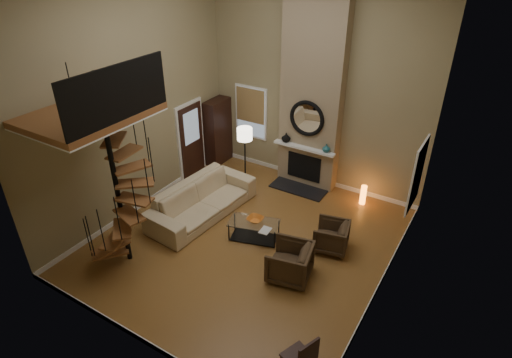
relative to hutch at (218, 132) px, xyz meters
The scene contains 32 objects.
ground 4.07m from the hutch, 45.25° to the right, with size 6.00×6.50×0.01m, color #A57135.
back_wall 3.35m from the hutch, ahead, with size 6.00×0.02×5.50m, color #958860.
front_wall 6.91m from the hutch, 65.30° to the right, with size 6.00×0.02×5.50m, color #958860.
left_wall 3.35m from the hutch, 94.32° to the right, with size 0.02×6.50×5.50m, color #958860.
right_wall 6.68m from the hutch, 25.91° to the right, with size 0.02×6.50×5.50m, color #958860.
baseboard_back 2.96m from the hutch, ahead, with size 6.00×0.02×0.12m, color white.
baseboard_front 6.72m from the hutch, 65.27° to the right, with size 6.00×0.02×0.12m, color white.
baseboard_left 2.96m from the hutch, 94.12° to the right, with size 0.02×6.50×0.12m, color white.
baseboard_right 6.49m from the hutch, 25.95° to the right, with size 0.02×6.50×0.12m, color white.
chimney_breast 3.33m from the hutch, ahead, with size 1.60×0.38×5.50m, color #8E795C.
hearth 2.95m from the hutch, ahead, with size 1.50×0.60×0.04m, color black.
firebox 2.82m from the hutch, ahead, with size 0.95×0.02×0.72m, color black.
mantel 2.79m from the hutch, ahead, with size 1.70×0.18×0.06m, color white.
mirror_frame 2.96m from the hutch, ahead, with size 0.94×0.94×0.10m, color black.
mirror_disc 2.96m from the hutch, ahead, with size 0.80×0.80×0.01m, color white.
vase_left 2.27m from the hutch, ahead, with size 0.24×0.24×0.25m, color black.
vase_right 3.40m from the hutch, ahead, with size 0.20×0.20×0.21m, color #1B545E.
window_back 1.19m from the hutch, 24.81° to the left, with size 1.02×0.06×1.52m.
window_right 5.86m from the hutch, ahead, with size 0.06×1.02×1.52m.
entry_door 1.03m from the hutch, 99.39° to the right, with size 0.10×1.05×2.16m.
loft 5.20m from the hutch, 80.85° to the right, with size 1.70×2.20×1.09m.
spiral_stair 4.78m from the hutch, 77.68° to the right, with size 1.47×1.47×4.06m.
hutch is the anchor object (origin of this frame).
sofa 2.84m from the hutch, 62.38° to the right, with size 2.88×1.13×0.84m, color #CCB68E.
armchair_near 5.06m from the hutch, 24.73° to the right, with size 0.69×0.71×0.65m, color #44311F.
armchair_far 5.38m from the hutch, 38.20° to the right, with size 0.81×0.84×0.76m, color #44311F.
coffee_table 3.99m from the hutch, 42.70° to the right, with size 1.23×0.86×0.43m.
bowl 3.93m from the hutch, 42.16° to the right, with size 0.36×0.36×0.09m, color orange.
book 4.32m from the hutch, 41.00° to the right, with size 0.21×0.28×0.03m, color gray.
floor_lamp 1.76m from the hutch, 29.31° to the right, with size 0.40×0.40×1.71m.
accent_lamp 4.54m from the hutch, ahead, with size 0.15×0.15×0.53m, color orange.
side_chair 7.53m from the hutch, 44.58° to the right, with size 0.55×0.53×0.93m.
Camera 1 is at (4.15, -6.37, 6.02)m, focal length 29.91 mm.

